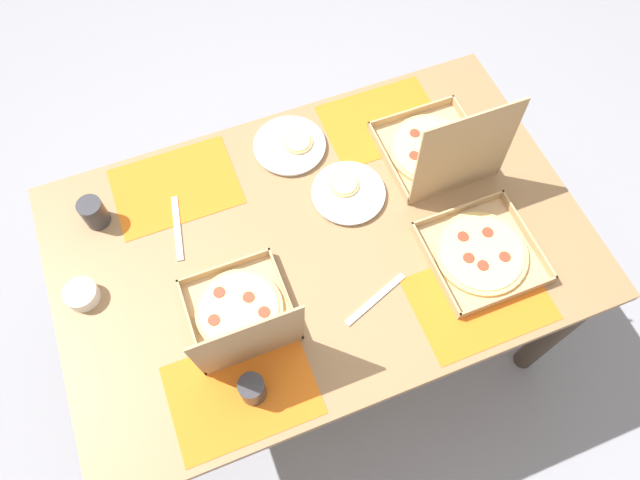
% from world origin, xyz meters
% --- Properties ---
extents(ground_plane, '(6.00, 6.00, 0.00)m').
position_xyz_m(ground_plane, '(0.00, 0.00, 0.00)').
color(ground_plane, gray).
extents(dining_table, '(1.49, 0.94, 0.76)m').
position_xyz_m(dining_table, '(0.00, 0.00, 0.65)').
color(dining_table, '#3F3328').
rests_on(dining_table, ground_plane).
extents(placemat_near_left, '(0.36, 0.26, 0.00)m').
position_xyz_m(placemat_near_left, '(-0.34, -0.32, 0.76)').
color(placemat_near_left, orange).
rests_on(placemat_near_left, dining_table).
extents(placemat_near_right, '(0.36, 0.26, 0.00)m').
position_xyz_m(placemat_near_right, '(0.34, -0.32, 0.76)').
color(placemat_near_right, orange).
rests_on(placemat_near_right, dining_table).
extents(placemat_far_left, '(0.36, 0.26, 0.00)m').
position_xyz_m(placemat_far_left, '(-0.34, 0.32, 0.76)').
color(placemat_far_left, orange).
rests_on(placemat_far_left, dining_table).
extents(placemat_far_right, '(0.36, 0.26, 0.00)m').
position_xyz_m(placemat_far_right, '(0.34, 0.32, 0.76)').
color(placemat_far_right, orange).
rests_on(placemat_far_right, dining_table).
extents(pizza_box_center, '(0.30, 0.30, 0.33)m').
position_xyz_m(pizza_box_center, '(-0.43, -0.13, 0.81)').
color(pizza_box_center, tan).
rests_on(pizza_box_center, dining_table).
extents(pizza_box_corner_left, '(0.27, 0.29, 0.30)m').
position_xyz_m(pizza_box_corner_left, '(0.28, 0.15, 0.80)').
color(pizza_box_corner_left, tan).
rests_on(pizza_box_corner_left, dining_table).
extents(pizza_box_edge_far, '(0.29, 0.29, 0.04)m').
position_xyz_m(pizza_box_edge_far, '(-0.40, 0.21, 0.77)').
color(pizza_box_edge_far, tan).
rests_on(pizza_box_edge_far, dining_table).
extents(plate_near_left, '(0.22, 0.22, 0.03)m').
position_xyz_m(plate_near_left, '(-0.03, -0.33, 0.77)').
color(plate_near_left, white).
rests_on(plate_near_left, dining_table).
extents(plate_far_right, '(0.22, 0.22, 0.03)m').
position_xyz_m(plate_far_right, '(-0.13, -0.11, 0.77)').
color(plate_far_right, white).
rests_on(plate_far_right, dining_table).
extents(cup_spare, '(0.06, 0.06, 0.09)m').
position_xyz_m(cup_spare, '(0.31, 0.34, 0.80)').
color(cup_spare, '#333338').
rests_on(cup_spare, dining_table).
extents(cup_clear_left, '(0.07, 0.07, 0.09)m').
position_xyz_m(cup_clear_left, '(0.57, -0.29, 0.80)').
color(cup_clear_left, '#333338').
rests_on(cup_clear_left, dining_table).
extents(condiment_bowl, '(0.09, 0.09, 0.04)m').
position_xyz_m(condiment_bowl, '(0.65, -0.07, 0.78)').
color(condiment_bowl, white).
rests_on(condiment_bowl, dining_table).
extents(knife_by_far_left, '(0.05, 0.21, 0.00)m').
position_xyz_m(knife_by_far_left, '(0.37, -0.18, 0.76)').
color(knife_by_far_left, '#B7B7BC').
rests_on(knife_by_far_left, dining_table).
extents(knife_by_near_right, '(0.20, 0.09, 0.00)m').
position_xyz_m(knife_by_near_right, '(-0.07, 0.22, 0.76)').
color(knife_by_near_right, '#B7B7BC').
rests_on(knife_by_near_right, dining_table).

